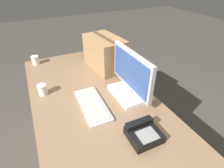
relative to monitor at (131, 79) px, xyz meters
The scene contains 8 objects.
ground_plane 0.91m from the monitor, 108.25° to the right, with size 12.00×12.00×0.00m, color #47423D.
office_desk 0.59m from the monitor, 108.25° to the right, with size 1.80×0.90×0.71m.
monitor is the anchor object (origin of this frame).
keyboard 0.35m from the monitor, 89.45° to the right, with size 0.42×0.18×0.03m.
desk_phone 0.44m from the monitor, 19.81° to the right, with size 0.18×0.19×0.08m.
paper_cup_left 1.09m from the monitor, 145.17° to the right, with size 0.08×0.08×0.09m.
paper_cup_right 0.70m from the monitor, 116.20° to the right, with size 0.07×0.07×0.09m.
cardboard_box 0.51m from the monitor, behind, with size 0.46×0.31×0.31m.
Camera 1 is at (1.04, -0.33, 1.57)m, focal length 28.00 mm.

